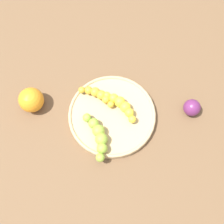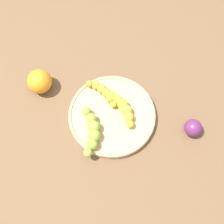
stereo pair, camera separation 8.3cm
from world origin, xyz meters
The scene contains 7 objects.
ground_plane centered at (0.00, 0.00, 0.00)m, with size 2.40×2.40×0.00m, color brown.
fruit_bowl centered at (0.00, 0.00, 0.01)m, with size 0.27×0.27×0.02m.
banana_spotted centered at (-0.02, 0.07, 0.03)m, with size 0.08×0.10×0.03m.
banana_green centered at (-0.07, -0.05, 0.04)m, with size 0.06×0.15×0.04m.
banana_yellow centered at (0.04, 0.01, 0.04)m, with size 0.06×0.12×0.03m.
plum_purple centered at (0.23, -0.08, 0.03)m, with size 0.05×0.05×0.05m, color #662659.
orange_fruit centered at (-0.21, 0.13, 0.04)m, with size 0.08×0.08×0.08m, color orange.
Camera 1 is at (-0.12, -0.28, 0.80)m, focal length 44.89 mm.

